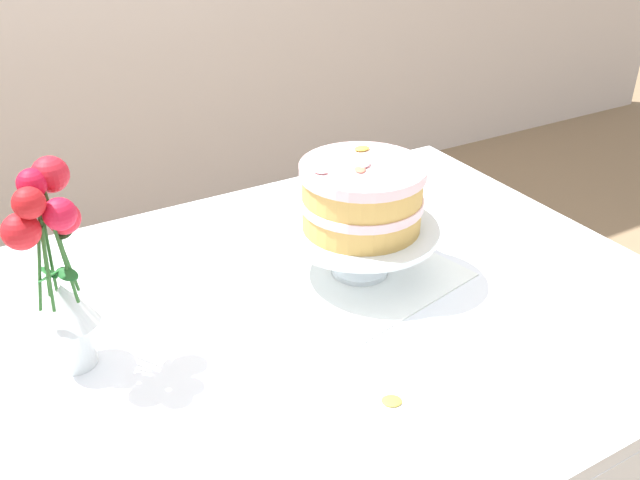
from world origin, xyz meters
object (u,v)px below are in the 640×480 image
at_px(cake_stand, 361,234).
at_px(layer_cake, 362,196).
at_px(flower_vase, 57,270).
at_px(dining_table, 296,361).

height_order(cake_stand, layer_cake, layer_cake).
relative_size(cake_stand, flower_vase, 0.87).
relative_size(layer_cake, flower_vase, 0.68).
xyz_separation_m(cake_stand, layer_cake, (-0.00, 0.00, 0.08)).
height_order(layer_cake, flower_vase, flower_vase).
xyz_separation_m(cake_stand, flower_vase, (-0.53, -0.00, 0.09)).
distance_m(layer_cake, flower_vase, 0.53).
xyz_separation_m(dining_table, flower_vase, (-0.35, 0.07, 0.26)).
bearing_deg(flower_vase, dining_table, -11.48).
bearing_deg(cake_stand, layer_cake, 122.53).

